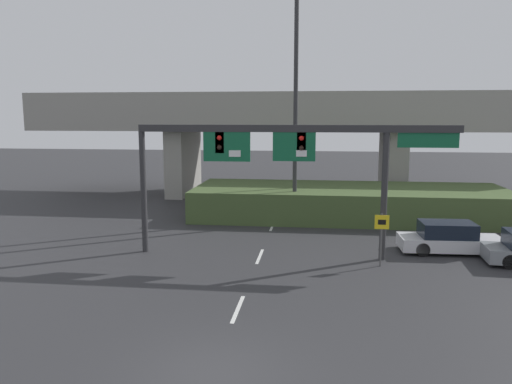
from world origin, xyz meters
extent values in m
plane|color=#2D2D30|center=(0.00, 0.00, 0.00)|extent=(160.00, 160.00, 0.00)
cube|color=silver|center=(0.00, 4.11, 0.00)|extent=(0.14, 2.40, 0.01)
cube|color=silver|center=(0.00, 10.45, 0.00)|extent=(0.14, 2.40, 0.01)
cube|color=silver|center=(0.00, 16.79, 0.00)|extent=(0.14, 2.40, 0.01)
cube|color=silver|center=(0.00, 23.13, 0.00)|extent=(0.14, 2.40, 0.01)
cube|color=silver|center=(0.00, 29.47, 0.00)|extent=(0.14, 2.40, 0.01)
cylinder|color=#2D2D30|center=(-5.50, 10.63, 3.00)|extent=(0.28, 0.28, 5.99)
cylinder|color=#2D2D30|center=(5.50, 10.63, 3.00)|extent=(0.28, 0.28, 5.99)
cube|color=#2D2D30|center=(1.58, 10.63, 5.83)|extent=(14.15, 0.32, 0.32)
cube|color=black|center=(-1.83, 10.63, 5.20)|extent=(0.40, 0.28, 0.95)
sphere|color=red|center=(-1.83, 10.46, 5.41)|extent=(0.22, 0.22, 0.22)
sphere|color=black|center=(-1.83, 10.46, 4.98)|extent=(0.22, 0.22, 0.22)
cube|color=black|center=(1.83, 10.63, 5.20)|extent=(0.40, 0.28, 0.95)
sphere|color=red|center=(1.83, 10.46, 5.41)|extent=(0.22, 0.22, 0.22)
sphere|color=black|center=(1.83, 10.46, 4.98)|extent=(0.22, 0.22, 0.22)
cube|color=#115B38|center=(-1.51, 10.53, 5.01)|extent=(2.13, 0.08, 1.32)
cube|color=white|center=(-1.14, 10.48, 4.71)|extent=(0.53, 0.03, 0.29)
cube|color=#115B38|center=(1.51, 10.53, 5.03)|extent=(1.89, 0.08, 1.28)
cube|color=white|center=(1.84, 10.48, 4.74)|extent=(0.47, 0.03, 0.28)
cube|color=#115B38|center=(7.23, 10.57, 5.35)|extent=(2.56, 0.07, 0.64)
cylinder|color=#4C4C4C|center=(5.30, 9.58, 1.15)|extent=(0.08, 0.08, 2.29)
cube|color=yellow|center=(5.30, 9.54, 1.94)|extent=(0.60, 0.03, 0.60)
cube|color=black|center=(5.30, 9.52, 1.94)|extent=(0.33, 0.01, 0.21)
cylinder|color=#2D2D30|center=(1.22, 18.07, 8.99)|extent=(0.24, 0.24, 17.98)
cylinder|color=#2D2D30|center=(1.13, 19.58, 7.22)|extent=(0.24, 0.24, 14.44)
cube|color=gray|center=(0.00, 28.28, 6.23)|extent=(39.44, 7.98, 1.94)
cube|color=gray|center=(0.00, 24.49, 7.65)|extent=(39.44, 0.40, 0.90)
cube|color=gray|center=(-8.38, 28.28, 2.63)|extent=(1.40, 6.38, 5.26)
cube|color=gray|center=(8.38, 28.28, 2.63)|extent=(1.40, 6.38, 5.26)
cube|color=#42562D|center=(4.58, 20.11, 0.95)|extent=(19.49, 6.89, 1.89)
cube|color=silver|center=(8.85, 12.23, 0.46)|extent=(4.77, 1.98, 0.60)
cube|color=black|center=(8.66, 12.23, 1.10)|extent=(2.51, 1.72, 0.70)
cylinder|color=black|center=(10.28, 13.08, 0.32)|extent=(0.65, 0.24, 0.64)
cylinder|color=black|center=(10.34, 11.49, 0.32)|extent=(0.65, 0.24, 0.64)
cylinder|color=black|center=(7.36, 12.98, 0.32)|extent=(0.65, 0.24, 0.64)
cylinder|color=black|center=(7.42, 11.39, 0.32)|extent=(0.65, 0.24, 0.64)
cylinder|color=black|center=(10.74, 11.40, 0.32)|extent=(0.65, 0.25, 0.64)
cylinder|color=black|center=(10.65, 9.85, 0.32)|extent=(0.65, 0.25, 0.64)
camera|label=1|loc=(2.55, -11.57, 6.39)|focal=35.00mm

